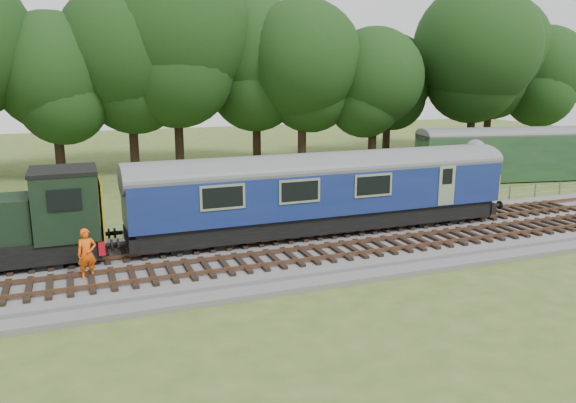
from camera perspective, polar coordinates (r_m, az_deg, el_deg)
name	(u,v)px	position (r m, az deg, el deg)	size (l,w,h in m)	color
ground	(293,253)	(24.72, 0.53, -5.25)	(120.00, 120.00, 0.00)	#385620
ballast	(293,249)	(24.67, 0.53, -4.87)	(70.00, 7.00, 0.35)	#4C4C4F
track_north	(282,236)	(25.85, -0.62, -3.48)	(67.20, 2.40, 0.21)	black
track_south	(307,255)	(23.19, 1.99, -5.42)	(67.20, 2.40, 0.21)	black
fence	(261,227)	(28.78, -2.77, -2.65)	(64.00, 0.12, 1.00)	#6B6054
tree_line	(192,173)	(45.35, -9.76, 2.91)	(70.00, 8.00, 18.00)	black
dmu_railcar	(324,186)	(26.11, 3.69, 1.61)	(18.05, 2.86, 3.88)	black
worker	(87,254)	(21.77, -19.75, -5.01)	(0.69, 0.45, 1.88)	#F5530C
parked_coach	(518,151)	(44.46, 22.33, 4.74)	(15.20, 5.48, 3.83)	#17321D
shed	(444,152)	(48.77, 15.58, 4.90)	(3.61, 3.61, 2.63)	#17321D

